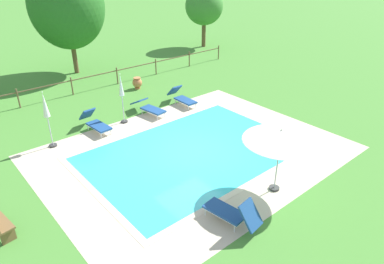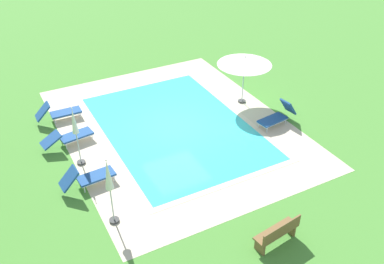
% 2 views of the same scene
% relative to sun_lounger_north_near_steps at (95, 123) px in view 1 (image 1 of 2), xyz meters
% --- Properties ---
extents(ground_plane, '(160.00, 160.00, 0.00)m').
position_rel_sun_lounger_north_near_steps_xyz_m(ground_plane, '(2.11, -4.38, -0.39)').
color(ground_plane, '#478433').
extents(pool_deck_paving, '(11.75, 9.07, 0.01)m').
position_rel_sun_lounger_north_near_steps_xyz_m(pool_deck_paving, '(2.11, -4.38, -0.38)').
color(pool_deck_paving, beige).
rests_on(pool_deck_paving, ground).
extents(swimming_pool_water, '(8.43, 5.74, 0.01)m').
position_rel_sun_lounger_north_near_steps_xyz_m(swimming_pool_water, '(2.11, -4.38, -0.38)').
color(swimming_pool_water, '#38C6D1').
rests_on(swimming_pool_water, ground).
extents(pool_coping_rim, '(8.91, 6.22, 0.01)m').
position_rel_sun_lounger_north_near_steps_xyz_m(pool_coping_rim, '(2.11, -4.38, -0.38)').
color(pool_coping_rim, beige).
rests_on(pool_coping_rim, ground).
extents(sun_lounger_north_near_steps, '(0.74, 1.96, 0.93)m').
position_rel_sun_lounger_north_near_steps_xyz_m(sun_lounger_north_near_steps, '(0.00, 0.00, 0.00)').
color(sun_lounger_north_near_steps, navy).
rests_on(sun_lounger_north_near_steps, ground).
extents(sun_lounger_north_mid, '(0.62, 1.93, 0.93)m').
position_rel_sun_lounger_north_near_steps_xyz_m(sun_lounger_north_mid, '(4.96, -0.16, -0.00)').
color(sun_lounger_north_mid, navy).
rests_on(sun_lounger_north_mid, ground).
extents(sun_lounger_north_far, '(0.90, 2.14, 0.71)m').
position_rel_sun_lounger_north_near_steps_xyz_m(sun_lounger_north_far, '(2.89, -0.06, -0.03)').
color(sun_lounger_north_far, navy).
rests_on(sun_lounger_north_far, ground).
extents(sun_lounger_north_end, '(0.85, 1.88, 1.02)m').
position_rel_sun_lounger_north_near_steps_xyz_m(sun_lounger_north_end, '(0.23, -8.34, 0.01)').
color(sun_lounger_north_end, navy).
rests_on(sun_lounger_north_end, ground).
extents(patio_umbrella_open_foreground, '(2.46, 2.46, 2.33)m').
position_rel_sun_lounger_north_near_steps_xyz_m(patio_umbrella_open_foreground, '(2.59, -8.12, 1.71)').
color(patio_umbrella_open_foreground, '#383838').
rests_on(patio_umbrella_open_foreground, ground).
extents(patio_umbrella_closed_row_mid_west, '(0.32, 0.32, 2.45)m').
position_rel_sun_lounger_north_near_steps_xyz_m(patio_umbrella_closed_row_mid_west, '(-2.08, -0.18, 1.28)').
color(patio_umbrella_closed_row_mid_west, '#383838').
rests_on(patio_umbrella_closed_row_mid_west, ground).
extents(patio_umbrella_closed_row_centre, '(0.32, 0.32, 2.43)m').
position_rel_sun_lounger_north_near_steps_xyz_m(patio_umbrella_closed_row_centre, '(1.43, -0.09, 1.21)').
color(patio_umbrella_closed_row_centre, '#383838').
rests_on(patio_umbrella_closed_row_centre, ground).
extents(terracotta_urn_near_fence, '(0.57, 0.57, 0.69)m').
position_rel_sun_lounger_north_near_steps_xyz_m(terracotta_urn_near_fence, '(4.46, 3.47, -0.01)').
color(terracotta_urn_near_fence, '#C67547').
rests_on(terracotta_urn_near_fence, ground).
extents(perimeter_fence, '(20.48, 0.08, 1.05)m').
position_rel_sun_lounger_north_near_steps_xyz_m(perimeter_fence, '(2.53, 5.01, 0.30)').
color(perimeter_fence, brown).
rests_on(perimeter_fence, ground).
extents(tree_far_west, '(4.67, 4.67, 7.01)m').
position_rel_sun_lounger_north_near_steps_xyz_m(tree_far_west, '(3.02, 8.82, 3.94)').
color(tree_far_west, brown).
rests_on(tree_far_west, ground).
extents(tree_centre, '(3.14, 3.14, 4.89)m').
position_rel_sun_lounger_north_near_steps_xyz_m(tree_centre, '(14.61, 8.77, 2.95)').
color(tree_centre, brown).
rests_on(tree_centre, ground).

